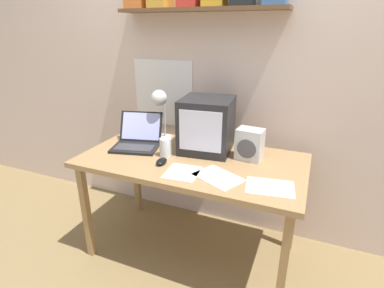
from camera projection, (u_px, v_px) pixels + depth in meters
name	position (u px, v px, depth m)	size (l,w,h in m)	color
ground_plane	(192.00, 250.00, 2.26)	(12.00, 12.00, 0.00)	olive
back_wall	(218.00, 64.00, 2.21)	(5.60, 0.24, 2.60)	beige
corner_desk	(192.00, 167.00, 2.00)	(1.46, 0.77, 0.76)	#A27A4D
crt_monitor	(207.00, 125.00, 2.04)	(0.37, 0.37, 0.37)	#232326
laptop	(138.00, 138.00, 2.17)	(0.38, 0.39, 0.22)	black
desk_lamp	(160.00, 103.00, 2.18)	(0.12, 0.18, 0.39)	silver
juice_glass	(166.00, 148.00, 1.99)	(0.08, 0.08, 0.12)	white
space_heater	(250.00, 144.00, 1.93)	(0.18, 0.14, 0.21)	silver
computer_mouse	(161.00, 161.00, 1.89)	(0.07, 0.11, 0.03)	black
loose_paper_near_monitor	(270.00, 187.00, 1.62)	(0.28, 0.22, 0.00)	white
loose_paper_near_laptop	(218.00, 177.00, 1.72)	(0.32, 0.28, 0.00)	white
open_notebook	(182.00, 172.00, 1.78)	(0.21, 0.22, 0.00)	white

